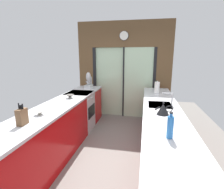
% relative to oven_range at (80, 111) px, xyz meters
% --- Properties ---
extents(ground_plane, '(5.04, 7.60, 0.02)m').
position_rel_oven_range_xyz_m(ground_plane, '(0.91, -0.65, -0.47)').
color(ground_plane, slate).
extents(back_wall_unit, '(2.64, 0.12, 2.70)m').
position_rel_oven_range_xyz_m(back_wall_unit, '(0.91, 1.15, 1.07)').
color(back_wall_unit, brown).
rests_on(back_wall_unit, ground_plane).
extents(left_counter_run, '(0.62, 3.80, 0.92)m').
position_rel_oven_range_xyz_m(left_counter_run, '(-0.00, -1.12, 0.01)').
color(left_counter_run, '#AD0C0F').
rests_on(left_counter_run, ground_plane).
extents(right_counter_run, '(0.62, 3.80, 0.92)m').
position_rel_oven_range_xyz_m(right_counter_run, '(1.82, -0.95, 0.01)').
color(right_counter_run, '#AD0C0F').
rests_on(right_counter_run, ground_plane).
extents(sink_faucet, '(0.19, 0.02, 0.22)m').
position_rel_oven_range_xyz_m(sink_faucet, '(1.96, -0.70, 0.62)').
color(sink_faucet, '#B7BABC').
rests_on(sink_faucet, right_counter_run).
extents(oven_range, '(0.60, 0.60, 0.92)m').
position_rel_oven_range_xyz_m(oven_range, '(0.00, 0.00, 0.00)').
color(oven_range, '#B7BABC').
rests_on(oven_range, ground_plane).
extents(mixing_bowl_near, '(0.15, 0.15, 0.06)m').
position_rel_oven_range_xyz_m(mixing_bowl_near, '(0.02, -1.60, 0.50)').
color(mixing_bowl_near, gray).
rests_on(mixing_bowl_near, left_counter_run).
extents(mixing_bowl_far, '(0.16, 0.16, 0.07)m').
position_rel_oven_range_xyz_m(mixing_bowl_far, '(0.02, -0.56, 0.50)').
color(mixing_bowl_far, '#514C47').
rests_on(mixing_bowl_far, left_counter_run).
extents(knife_block, '(0.08, 0.14, 0.28)m').
position_rel_oven_range_xyz_m(knife_block, '(0.02, -1.97, 0.57)').
color(knife_block, brown).
rests_on(knife_block, left_counter_run).
extents(stand_mixer, '(0.17, 0.27, 0.42)m').
position_rel_oven_range_xyz_m(stand_mixer, '(0.02, 0.66, 0.63)').
color(stand_mixer, '#B7BABC').
rests_on(stand_mixer, left_counter_run).
extents(kettle, '(0.26, 0.18, 0.19)m').
position_rel_oven_range_xyz_m(kettle, '(1.80, -1.23, 0.55)').
color(kettle, black).
rests_on(kettle, right_counter_run).
extents(soap_bottle_near, '(0.07, 0.07, 0.29)m').
position_rel_oven_range_xyz_m(soap_bottle_near, '(1.80, -1.99, 0.59)').
color(soap_bottle_near, '#286BB7').
rests_on(soap_bottle_near, right_counter_run).
extents(soap_bottle_far, '(0.07, 0.07, 0.22)m').
position_rel_oven_range_xyz_m(soap_bottle_far, '(1.80, 0.77, 0.56)').
color(soap_bottle_far, '#339E56').
rests_on(soap_bottle_far, right_counter_run).
extents(paper_towel_roll, '(0.13, 0.13, 0.29)m').
position_rel_oven_range_xyz_m(paper_towel_roll, '(1.80, 0.29, 0.59)').
color(paper_towel_roll, '#B7BABC').
rests_on(paper_towel_roll, right_counter_run).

